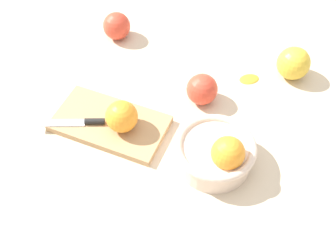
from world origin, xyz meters
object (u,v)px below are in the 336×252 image
bowl (216,152)px  knife (80,122)px  apple_front_left_2 (293,63)px  apple_front_left (202,89)px  orange_on_board (122,117)px  apple_front_right (117,26)px  cutting_board (110,124)px

bowl → knife: bearing=0.2°
apple_front_left_2 → bowl: bearing=70.0°
knife → apple_front_left: 0.29m
orange_on_board → apple_front_right: 0.34m
apple_front_left → apple_front_left_2: bearing=-141.7°
cutting_board → knife: bearing=23.5°
knife → apple_front_left_2: apple_front_left_2 is taller
bowl → knife: size_ratio=1.13×
cutting_board → orange_on_board: bearing=170.6°
orange_on_board → apple_front_right: size_ratio=0.97×
apple_front_right → apple_front_left: bearing=150.9°
orange_on_board → apple_front_left: (-0.14, -0.15, -0.02)m
cutting_board → knife: size_ratio=1.69×
apple_front_right → apple_front_left_2: (-0.48, 0.00, 0.00)m
knife → apple_front_right: 0.33m
cutting_board → apple_front_left_2: (-0.37, -0.30, 0.03)m
cutting_board → apple_front_left_2: bearing=-141.5°
cutting_board → apple_front_left_2: apple_front_left_2 is taller
apple_front_right → apple_front_left: (-0.28, 0.16, 0.00)m
cutting_board → apple_front_left_2: size_ratio=3.10×
apple_front_left → apple_front_left_2: 0.25m
bowl → apple_front_left_2: bearing=-110.0°
knife → apple_front_left_2: bearing=-143.3°
orange_on_board → bowl: bearing=175.0°
knife → apple_front_left: apple_front_left is taller
cutting_board → orange_on_board: size_ratio=3.56×
knife → apple_front_right: size_ratio=2.04×
orange_on_board → apple_front_left_2: bearing=-138.1°
bowl → apple_front_left: size_ratio=2.30×
bowl → apple_front_left_2: size_ratio=2.08×
apple_front_left_2 → apple_front_right: bearing=-0.6°
bowl → cutting_board: bearing=-5.6°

